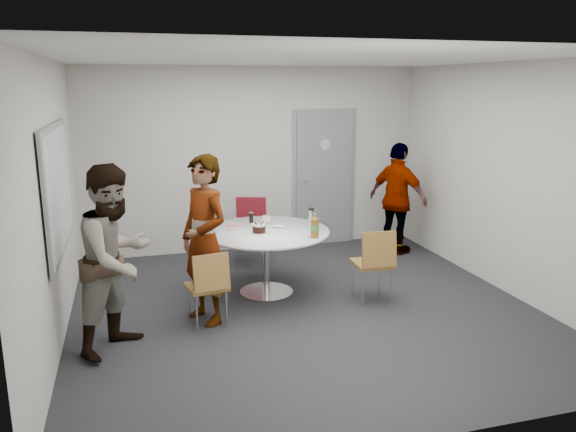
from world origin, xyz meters
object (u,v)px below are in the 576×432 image
object	(u,v)px
door	(324,178)
person_left	(116,259)
person_main	(204,240)
chair_far	(251,224)
whiteboard	(58,189)
table	(268,240)
person_right	(398,199)
chair_near_left	(209,282)
chair_near_right	(375,259)

from	to	relation	value
door	person_left	bearing A→B (deg)	-136.46
person_main	chair_far	bearing A→B (deg)	126.26
whiteboard	table	distance (m)	2.36
person_right	person_left	bearing A→B (deg)	89.05
whiteboard	person_main	bearing A→B (deg)	-8.83
chair_near_left	chair_far	world-z (taller)	chair_far
chair_near_right	chair_far	world-z (taller)	chair_far
whiteboard	chair_near_right	size ratio (longest dim) A/B	2.19
chair_near_left	person_left	bearing A→B (deg)	-175.33
door	chair_far	xyz separation A→B (m)	(-1.31, -0.69, -0.46)
table	person_main	world-z (taller)	person_main
table	chair_far	world-z (taller)	table
chair_near_left	person_main	xyz separation A→B (m)	(-0.00, 0.18, 0.39)
chair_far	person_left	distance (m)	2.82
chair_far	person_right	distance (m)	2.18
chair_far	person_main	bearing A→B (deg)	82.32
chair_near_right	person_left	xyz separation A→B (m)	(-2.77, -0.36, 0.35)
chair_near_right	person_main	xyz separation A→B (m)	(-1.90, 0.04, 0.35)
whiteboard	person_main	xyz separation A→B (m)	(1.38, -0.21, -0.57)
chair_far	person_main	xyz separation A→B (m)	(-0.87, -1.80, 0.32)
table	chair_near_right	size ratio (longest dim) A/B	1.71
chair_near_right	whiteboard	bearing A→B (deg)	178.58
table	person_main	bearing A→B (deg)	-144.12
chair_near_right	chair_far	size ratio (longest dim) A/B	0.94
chair_near_left	person_left	size ratio (longest dim) A/B	0.46
chair_near_right	person_right	xyz separation A→B (m)	(1.13, 1.71, 0.29)
door	person_left	xyz separation A→B (m)	(-3.05, -2.90, -0.15)
door	person_left	distance (m)	4.21
person_main	person_left	size ratio (longest dim) A/B	1.00
whiteboard	table	xyz separation A→B (m)	(2.19, 0.37, -0.79)
person_left	door	bearing A→B (deg)	-5.49
person_right	chair_far	bearing A→B (deg)	57.58
whiteboard	chair_far	bearing A→B (deg)	35.27
whiteboard	chair_near_left	distance (m)	1.73
chair_near_right	person_right	world-z (taller)	person_right
person_right	table	bearing A→B (deg)	87.06
chair_far	person_right	size ratio (longest dim) A/B	0.56
chair_far	person_right	xyz separation A→B (m)	(2.16, -0.13, 0.25)
table	chair_far	size ratio (longest dim) A/B	1.62
whiteboard	person_right	size ratio (longest dim) A/B	1.16
table	chair_far	distance (m)	1.22
table	chair_near_right	distance (m)	1.27
table	person_right	size ratio (longest dim) A/B	0.91
whiteboard	person_left	bearing A→B (deg)	-50.37
person_left	chair_near_right	bearing A→B (deg)	-41.54
door	chair_far	distance (m)	1.56
chair_near_left	person_main	distance (m)	0.43
chair_near_right	table	bearing A→B (deg)	153.10
chair_near_right	person_left	size ratio (longest dim) A/B	0.49
chair_near_left	chair_near_right	distance (m)	1.91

